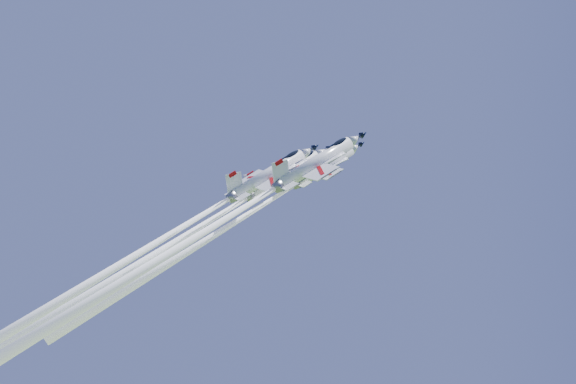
% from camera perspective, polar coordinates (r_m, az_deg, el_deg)
% --- Properties ---
extents(jet_lead, '(35.07, 30.75, 39.89)m').
position_cam_1_polar(jet_lead, '(103.71, -5.24, -3.02)').
color(jet_lead, white).
extents(jet_left, '(43.48, 38.39, 49.89)m').
position_cam_1_polar(jet_left, '(103.81, -11.60, -5.35)').
color(jet_left, white).
extents(jet_right, '(41.53, 36.53, 47.41)m').
position_cam_1_polar(jet_right, '(92.45, -9.17, -4.59)').
color(jet_right, white).
extents(jet_slot, '(42.55, 37.67, 48.99)m').
position_cam_1_polar(jet_slot, '(96.80, -13.92, -5.80)').
color(jet_slot, white).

